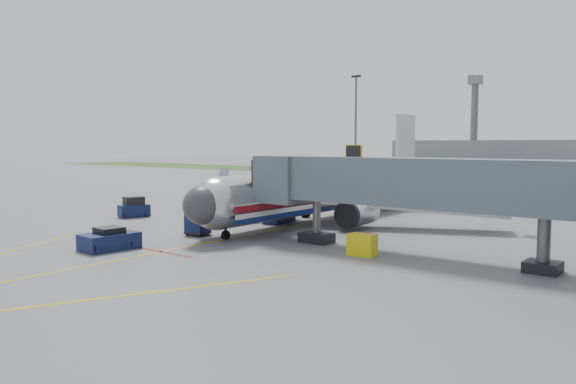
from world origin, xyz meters
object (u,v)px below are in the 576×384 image
Objects in this scene: belt_loader at (279,216)px; ramp_worker at (188,205)px; pushback_tug at (110,240)px; airliner at (327,191)px; baggage_tug at (134,208)px.

ramp_worker is at bearing -176.68° from belt_loader.
belt_loader is (0.76, 16.97, -0.08)m from pushback_tug.
ramp_worker is (-11.23, -0.65, 0.32)m from belt_loader.
baggage_tug is (-15.60, -9.66, -1.79)m from airliner.
belt_loader is at bearing 87.42° from pushback_tug.
airliner is 11.58× the size of baggage_tug.
belt_loader reaches higher than baggage_tug.
ramp_worker is (-10.47, 16.32, 0.24)m from pushback_tug.
airliner is 21.17m from pushback_tug.
belt_loader is (13.08, 5.81, -0.31)m from baggage_tug.
baggage_tug is at bearing -156.04° from belt_loader.
pushback_tug is 16.99m from belt_loader.
baggage_tug reaches higher than ramp_worker.
baggage_tug is 5.48m from ramp_worker.
pushback_tug is at bearing -42.17° from baggage_tug.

